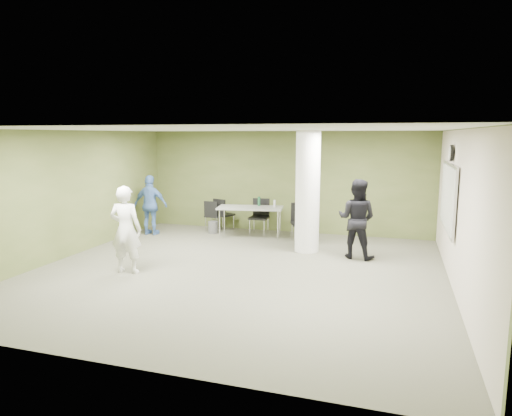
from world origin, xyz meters
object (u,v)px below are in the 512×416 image
(woman_white, at_px, (126,230))
(man_black, at_px, (357,219))
(chair_back_left, at_px, (213,213))
(man_blue, at_px, (151,205))
(folding_table, at_px, (251,209))

(woman_white, bearing_deg, man_black, -156.91)
(chair_back_left, bearing_deg, man_blue, 36.99)
(man_black, bearing_deg, chair_back_left, -10.53)
(man_blue, bearing_deg, folding_table, -171.55)
(chair_back_left, height_order, man_black, man_black)
(folding_table, relative_size, chair_back_left, 2.09)
(folding_table, bearing_deg, woman_white, -118.95)
(chair_back_left, xyz_separation_m, man_black, (4.13, -1.71, 0.38))
(chair_back_left, distance_m, woman_white, 4.19)
(folding_table, distance_m, man_black, 3.15)
(folding_table, xyz_separation_m, man_black, (2.87, -1.29, 0.12))
(chair_back_left, height_order, man_blue, man_blue)
(folding_table, height_order, man_black, man_black)
(chair_back_left, distance_m, man_black, 4.49)
(man_black, height_order, man_blue, man_black)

